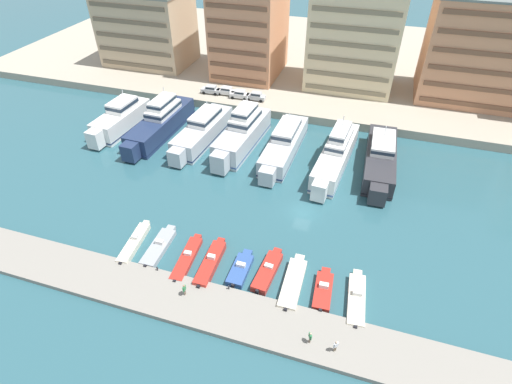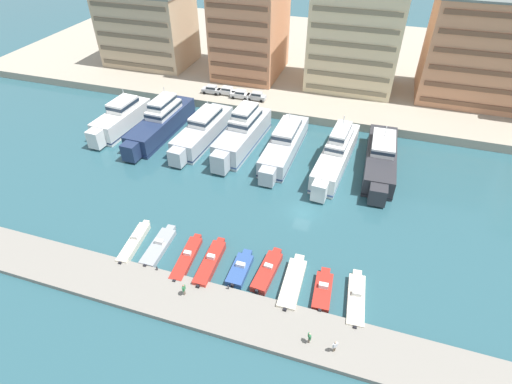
{
  "view_description": "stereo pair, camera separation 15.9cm",
  "coord_description": "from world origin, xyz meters",
  "px_view_note": "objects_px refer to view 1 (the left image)",
  "views": [
    {
      "loc": [
        6.92,
        -44.9,
        39.46
      ],
      "look_at": [
        -7.18,
        -0.47,
        2.5
      ],
      "focal_mm": 28.0,
      "sensor_mm": 36.0,
      "label": 1
    },
    {
      "loc": [
        7.08,
        -44.86,
        39.46
      ],
      "look_at": [
        -7.18,
        -0.47,
        2.5
      ],
      "focal_mm": 28.0,
      "sensor_mm": 36.0,
      "label": 2
    }
  ],
  "objects_px": {
    "yacht_white_far_left": "(121,119)",
    "car_silver_far_left": "(211,89)",
    "motorboat_cream_far_left": "(134,243)",
    "motorboat_red_center_left": "(211,263)",
    "yacht_silver_mid_left": "(202,131)",
    "yacht_white_center_right": "(336,154)",
    "yacht_silver_center": "(284,144)",
    "motorboat_cream_mid_right": "(293,283)",
    "yacht_charcoal_mid_right": "(380,158)",
    "motorboat_red_mid_left": "(187,258)",
    "pedestrian_mid_deck": "(184,289)",
    "pedestrian_far_side": "(310,337)",
    "motorboat_red_right": "(323,290)",
    "motorboat_blue_center": "(241,269)",
    "motorboat_grey_left": "(159,247)",
    "car_white_left": "(226,91)",
    "yacht_navy_left": "(161,122)",
    "car_silver_center_left": "(256,96)",
    "motorboat_red_center_right": "(268,271)",
    "motorboat_cream_far_right": "(356,299)",
    "yacht_silver_center_left": "(242,133)",
    "car_white_mid_left": "(240,94)",
    "pedestrian_near_edge": "(336,346)"
  },
  "relations": [
    {
      "from": "yacht_white_far_left",
      "to": "car_silver_far_left",
      "type": "bearing_deg",
      "value": 55.6
    },
    {
      "from": "yacht_white_center_right",
      "to": "motorboat_red_center_right",
      "type": "relative_size",
      "value": 2.9
    },
    {
      "from": "yacht_silver_mid_left",
      "to": "motorboat_red_right",
      "type": "height_order",
      "value": "yacht_silver_mid_left"
    },
    {
      "from": "yacht_silver_mid_left",
      "to": "car_silver_center_left",
      "type": "relative_size",
      "value": 4.88
    },
    {
      "from": "car_silver_center_left",
      "to": "yacht_navy_left",
      "type": "bearing_deg",
      "value": -131.21
    },
    {
      "from": "motorboat_red_center_left",
      "to": "yacht_navy_left",
      "type": "bearing_deg",
      "value": 127.87
    },
    {
      "from": "yacht_charcoal_mid_right",
      "to": "pedestrian_near_edge",
      "type": "height_order",
      "value": "yacht_charcoal_mid_right"
    },
    {
      "from": "motorboat_red_right",
      "to": "pedestrian_far_side",
      "type": "bearing_deg",
      "value": -91.52
    },
    {
      "from": "yacht_silver_center_left",
      "to": "yacht_silver_center",
      "type": "height_order",
      "value": "yacht_silver_center_left"
    },
    {
      "from": "motorboat_red_center_left",
      "to": "motorboat_cream_far_right",
      "type": "xyz_separation_m",
      "value": [
        18.47,
        0.18,
        -0.14
      ]
    },
    {
      "from": "yacht_charcoal_mid_right",
      "to": "car_white_left",
      "type": "xyz_separation_m",
      "value": [
        -34.09,
        16.03,
        0.72
      ]
    },
    {
      "from": "motorboat_red_right",
      "to": "motorboat_red_center_right",
      "type": "bearing_deg",
      "value": 173.76
    },
    {
      "from": "yacht_silver_mid_left",
      "to": "yacht_white_center_right",
      "type": "relative_size",
      "value": 0.91
    },
    {
      "from": "yacht_silver_center_left",
      "to": "motorboat_red_right",
      "type": "distance_m",
      "value": 35.11
    },
    {
      "from": "motorboat_cream_far_left",
      "to": "motorboat_grey_left",
      "type": "height_order",
      "value": "motorboat_cream_far_left"
    },
    {
      "from": "motorboat_cream_far_left",
      "to": "motorboat_red_center_left",
      "type": "relative_size",
      "value": 0.98
    },
    {
      "from": "yacht_white_far_left",
      "to": "motorboat_blue_center",
      "type": "distance_m",
      "value": 43.89
    },
    {
      "from": "yacht_white_center_right",
      "to": "motorboat_cream_far_right",
      "type": "xyz_separation_m",
      "value": [
        6.86,
        -27.65,
        -1.91
      ]
    },
    {
      "from": "motorboat_blue_center",
      "to": "pedestrian_near_edge",
      "type": "height_order",
      "value": "pedestrian_near_edge"
    },
    {
      "from": "yacht_navy_left",
      "to": "motorboat_cream_mid_right",
      "type": "bearing_deg",
      "value": -40.71
    },
    {
      "from": "yacht_silver_center",
      "to": "car_silver_center_left",
      "type": "relative_size",
      "value": 5.1
    },
    {
      "from": "yacht_charcoal_mid_right",
      "to": "motorboat_blue_center",
      "type": "relative_size",
      "value": 3.41
    },
    {
      "from": "yacht_charcoal_mid_right",
      "to": "motorboat_grey_left",
      "type": "xyz_separation_m",
      "value": [
        -26.78,
        -28.55,
        -1.56
      ]
    },
    {
      "from": "yacht_silver_center",
      "to": "motorboat_grey_left",
      "type": "height_order",
      "value": "yacht_silver_center"
    },
    {
      "from": "yacht_white_far_left",
      "to": "motorboat_cream_far_right",
      "type": "bearing_deg",
      "value": -29.29
    },
    {
      "from": "yacht_silver_mid_left",
      "to": "motorboat_cream_mid_right",
      "type": "distance_m",
      "value": 37.43
    },
    {
      "from": "motorboat_cream_far_left",
      "to": "motorboat_red_right",
      "type": "relative_size",
      "value": 1.26
    },
    {
      "from": "yacht_white_far_left",
      "to": "yacht_white_center_right",
      "type": "bearing_deg",
      "value": 0.31
    },
    {
      "from": "motorboat_grey_left",
      "to": "motorboat_red_center_left",
      "type": "bearing_deg",
      "value": -5.24
    },
    {
      "from": "yacht_white_far_left",
      "to": "pedestrian_mid_deck",
      "type": "height_order",
      "value": "yacht_white_far_left"
    },
    {
      "from": "yacht_white_center_right",
      "to": "motorboat_cream_mid_right",
      "type": "distance_m",
      "value": 27.76
    },
    {
      "from": "yacht_white_center_right",
      "to": "motorboat_cream_far_left",
      "type": "xyz_separation_m",
      "value": [
        -22.94,
        -27.5,
        -1.89
      ]
    },
    {
      "from": "pedestrian_far_side",
      "to": "motorboat_red_center_right",
      "type": "bearing_deg",
      "value": 130.72
    },
    {
      "from": "yacht_silver_center_left",
      "to": "pedestrian_far_side",
      "type": "bearing_deg",
      "value": -60.89
    },
    {
      "from": "yacht_silver_center",
      "to": "pedestrian_far_side",
      "type": "bearing_deg",
      "value": -71.36
    },
    {
      "from": "motorboat_blue_center",
      "to": "car_silver_far_left",
      "type": "xyz_separation_m",
      "value": [
        -22.53,
        44.53,
        2.25
      ]
    },
    {
      "from": "yacht_silver_mid_left",
      "to": "motorboat_red_center_right",
      "type": "relative_size",
      "value": 2.64
    },
    {
      "from": "motorboat_red_center_right",
      "to": "yacht_white_center_right",
      "type": "bearing_deg",
      "value": 80.95
    },
    {
      "from": "motorboat_blue_center",
      "to": "yacht_silver_mid_left",
      "type": "bearing_deg",
      "value": 121.78
    },
    {
      "from": "yacht_charcoal_mid_right",
      "to": "motorboat_red_mid_left",
      "type": "bearing_deg",
      "value": -127.33
    },
    {
      "from": "yacht_white_center_right",
      "to": "car_silver_center_left",
      "type": "height_order",
      "value": "yacht_white_center_right"
    },
    {
      "from": "yacht_silver_center_left",
      "to": "yacht_charcoal_mid_right",
      "type": "distance_m",
      "value": 24.69
    },
    {
      "from": "yacht_white_far_left",
      "to": "motorboat_cream_far_right",
      "type": "xyz_separation_m",
      "value": [
        48.88,
        -27.42,
        -1.87
      ]
    },
    {
      "from": "yacht_navy_left",
      "to": "pedestrian_mid_deck",
      "type": "relative_size",
      "value": 12.81
    },
    {
      "from": "yacht_white_center_right",
      "to": "motorboat_cream_far_left",
      "type": "relative_size",
      "value": 2.63
    },
    {
      "from": "car_white_mid_left",
      "to": "motorboat_red_right",
      "type": "bearing_deg",
      "value": -59.37
    },
    {
      "from": "yacht_silver_mid_left",
      "to": "yacht_silver_center",
      "type": "distance_m",
      "value": 15.77
    },
    {
      "from": "yacht_silver_center",
      "to": "motorboat_cream_mid_right",
      "type": "distance_m",
      "value": 29.84
    },
    {
      "from": "motorboat_blue_center",
      "to": "car_silver_center_left",
      "type": "distance_m",
      "value": 46.01
    },
    {
      "from": "pedestrian_mid_deck",
      "to": "pedestrian_far_side",
      "type": "height_order",
      "value": "pedestrian_mid_deck"
    }
  ]
}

